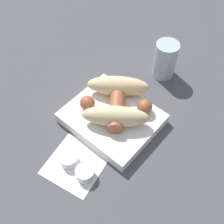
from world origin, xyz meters
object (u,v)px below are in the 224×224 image
at_px(food_tray, 112,118).
at_px(condiment_cup_near, 68,159).
at_px(drink_glass, 166,60).
at_px(bread_roll, 117,100).
at_px(sausage, 116,105).
at_px(condiment_cup_far, 85,173).

height_order(food_tray, condiment_cup_near, food_tray).
xyz_separation_m(food_tray, drink_glass, (0.00, 0.21, 0.04)).
distance_m(bread_roll, condiment_cup_near, 0.17).
relative_size(condiment_cup_near, drink_glass, 0.40).
distance_m(food_tray, bread_roll, 0.05).
relative_size(sausage, drink_glass, 1.41).
bearing_deg(drink_glass, sausage, -91.54).
bearing_deg(condiment_cup_near, drink_glass, 89.30).
distance_m(sausage, drink_glass, 0.20).
distance_m(bread_roll, sausage, 0.01).
distance_m(food_tray, condiment_cup_near, 0.14).
height_order(sausage, condiment_cup_near, sausage).
relative_size(condiment_cup_far, drink_glass, 0.40).
xyz_separation_m(bread_roll, condiment_cup_near, (0.00, -0.17, -0.04)).
bearing_deg(bread_roll, food_tray, -76.43).
distance_m(food_tray, drink_glass, 0.22).
bearing_deg(sausage, condiment_cup_near, -89.66).
bearing_deg(food_tray, condiment_cup_far, -71.17).
bearing_deg(condiment_cup_near, sausage, 90.34).
bearing_deg(sausage, condiment_cup_far, -72.15).
height_order(bread_roll, sausage, bread_roll).
relative_size(condiment_cup_near, condiment_cup_far, 1.00).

